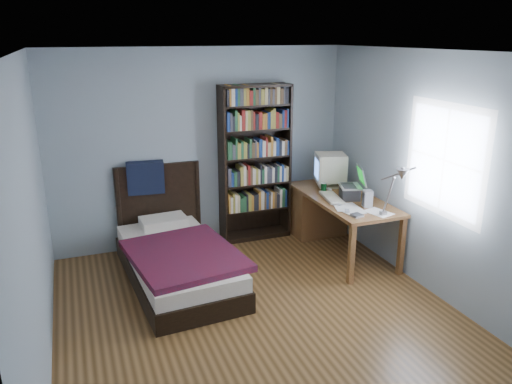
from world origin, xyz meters
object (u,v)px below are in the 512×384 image
Objects in this scene: crt_monitor at (329,168)px; speaker at (368,199)px; bed at (176,256)px; desk at (324,209)px; soda_can at (324,188)px; desk_lamp at (400,179)px; laptop at (351,190)px; bookshelf at (255,164)px; keyboard at (332,198)px.

crt_monitor is 2.45× the size of speaker.
bed is (-2.17, 0.46, -0.57)m from speaker.
soda_can is (-0.15, -0.24, 0.37)m from desk.
bed is (-2.05, 1.16, -1.01)m from desk_lamp.
speaker is at bearing 80.60° from desk_lamp.
bookshelf reaches higher than laptop.
desk_lamp is at bearing -85.55° from soda_can.
laptop reaches higher than speaker.
laptop reaches higher than desk.
soda_can is (-0.19, -0.22, -0.19)m from crt_monitor.
laptop is 0.34m from speaker.
desk_lamp is at bearing -29.52° from bed.
speaker is (0.12, 0.70, -0.44)m from desk_lamp.
crt_monitor is at bearing -18.26° from desk.
bookshelf is at bearing 140.57° from speaker.
bed is at bearing -169.12° from crt_monitor.
desk_lamp is (-0.10, -1.04, 0.43)m from laptop.
soda_can is at bearing 123.58° from laptop.
speaker is at bearing -12.00° from bed.
desk is 3.46× the size of crt_monitor.
desk is 0.61m from keyboard.
laptop is 0.25m from keyboard.
laptop is 1.30m from bookshelf.
speaker is at bearing -48.78° from keyboard.
desk_lamp is (-0.04, -1.59, 0.85)m from desk.
desk is 2.49× the size of desk_lamp.
bed is (-1.95, -0.19, -0.54)m from soda_can.
speaker is at bearing -87.52° from laptop.
bookshelf reaches higher than soda_can.
bed is (-1.93, 0.06, -0.49)m from keyboard.
desk_lamp is 1.44m from soda_can.
bookshelf is at bearing 138.33° from soda_can.
bookshelf is at bearing 155.73° from desk.
keyboard is at bearing 164.28° from laptop.
speaker is at bearing -88.09° from crt_monitor.
bed reaches higher than soda_can.
desk is 0.82× the size of bookshelf.
bed is at bearing 176.77° from laptop.
desk_lamp reaches higher than laptop.
crt_monitor is at bearing -23.97° from bookshelf.
desk_lamp is 3.40× the size of speaker.
bookshelf is at bearing 112.02° from desk_lamp.
bed is at bearing -168.50° from desk.
speaker is (0.01, -0.34, -0.01)m from laptop.
laptop is at bearing -83.78° from desk.
crt_monitor is 3.85× the size of soda_can.
laptop is 2.23m from bed.
laptop is 0.60× the size of desk_lamp.
crt_monitor is 1.60m from desk_lamp.
keyboard is 2.34× the size of speaker.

